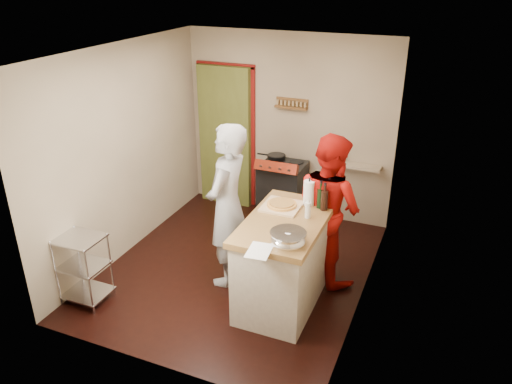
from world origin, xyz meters
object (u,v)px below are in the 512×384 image
island (285,259)px  person_red (329,208)px  wire_shelving (83,266)px  stove (282,191)px  person_stripe (227,206)px

island → person_red: person_red is taller
wire_shelving → island: bearing=22.6°
island → stove: bearing=110.5°
stove → person_stripe: size_ratio=0.53×
stove → person_stripe: (-0.07, -1.64, 0.50)m
stove → person_red: 1.53m
person_stripe → island: bearing=77.7°
island → person_red: bearing=67.5°
island → person_stripe: bearing=168.4°
island → person_stripe: 0.86m
person_red → person_stripe: bearing=60.6°
island → person_red: 0.82m
stove → wire_shelving: size_ratio=1.26×
wire_shelving → island: (2.00, 0.83, 0.08)m
person_stripe → person_red: (1.02, 0.53, -0.07)m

